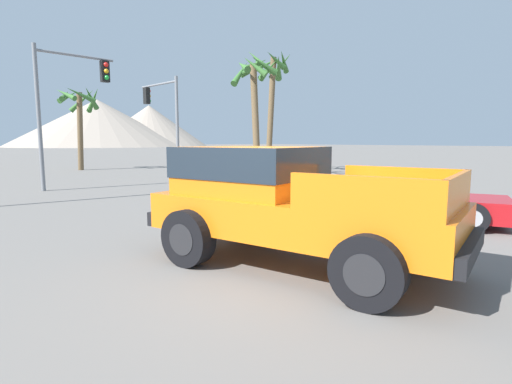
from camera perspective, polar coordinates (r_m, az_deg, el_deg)
The scene contains 8 objects.
ground_plane at distance 6.73m, azimuth 1.30°, elevation -10.04°, with size 320.00×320.00×0.00m, color slate.
orange_pickup_truck at distance 6.55m, azimuth 3.56°, elevation -0.77°, with size 3.06×5.29×1.91m.
red_convertible_car at distance 10.73m, azimuth 21.16°, elevation -1.61°, with size 3.15×4.72×1.05m.
traffic_light_main at distance 22.36m, azimuth -13.17°, elevation 11.44°, with size 0.38×3.48×5.25m.
traffic_light_crosswalk at distance 18.52m, azimuth -25.16°, elevation 12.76°, with size 3.22×0.38×5.73m.
palm_tree_tall at distance 21.76m, azimuth 0.14°, elevation 14.82°, with size 2.90×3.08×6.43m.
palm_tree_short at distance 29.95m, azimuth -23.90°, elevation 11.04°, with size 2.78×2.97×5.65m.
palm_tree_leaning at distance 25.91m, azimuth 1.90°, elevation 15.51°, with size 2.88×2.99×7.53m.
Camera 1 is at (-4.60, -4.47, 2.01)m, focal length 28.00 mm.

